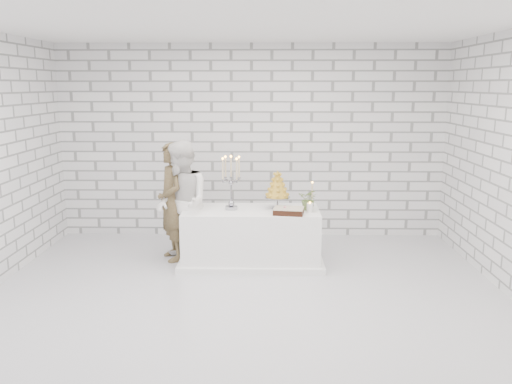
% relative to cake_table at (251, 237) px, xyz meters
% --- Properties ---
extents(ground, '(6.00, 5.00, 0.01)m').
position_rel_cake_table_xyz_m(ground, '(-0.03, -1.11, -0.38)').
color(ground, silver).
rests_on(ground, ground).
extents(ceiling, '(6.00, 5.00, 0.01)m').
position_rel_cake_table_xyz_m(ceiling, '(-0.03, -1.11, 2.62)').
color(ceiling, white).
rests_on(ceiling, ground).
extents(wall_back, '(6.00, 0.01, 3.00)m').
position_rel_cake_table_xyz_m(wall_back, '(-0.03, 1.39, 1.12)').
color(wall_back, white).
rests_on(wall_back, ground).
extents(wall_front, '(6.00, 0.01, 3.00)m').
position_rel_cake_table_xyz_m(wall_front, '(-0.03, -3.61, 1.12)').
color(wall_front, white).
rests_on(wall_front, ground).
extents(cake_table, '(1.80, 0.80, 0.75)m').
position_rel_cake_table_xyz_m(cake_table, '(0.00, 0.00, 0.00)').
color(cake_table, white).
rests_on(cake_table, ground).
extents(groom, '(0.61, 0.70, 1.62)m').
position_rel_cake_table_xyz_m(groom, '(-1.09, 0.16, 0.44)').
color(groom, brown).
rests_on(groom, ground).
extents(bride, '(0.94, 1.01, 1.67)m').
position_rel_cake_table_xyz_m(bride, '(-0.92, -0.02, 0.46)').
color(bride, white).
rests_on(bride, ground).
extents(candelabra, '(0.33, 0.33, 0.73)m').
position_rel_cake_table_xyz_m(candelabra, '(-0.26, -0.00, 0.74)').
color(candelabra, '#93929B').
rests_on(candelabra, cake_table).
extents(croquembouche, '(0.35, 0.35, 0.52)m').
position_rel_cake_table_xyz_m(croquembouche, '(0.35, 0.05, 0.64)').
color(croquembouche, olive).
rests_on(croquembouche, cake_table).
extents(chocolate_cake, '(0.41, 0.32, 0.08)m').
position_rel_cake_table_xyz_m(chocolate_cake, '(0.49, -0.24, 0.42)').
color(chocolate_cake, black).
rests_on(chocolate_cake, cake_table).
extents(pillar_candle, '(0.09, 0.09, 0.12)m').
position_rel_cake_table_xyz_m(pillar_candle, '(0.77, -0.14, 0.44)').
color(pillar_candle, white).
rests_on(pillar_candle, cake_table).
extents(extra_taper, '(0.07, 0.07, 0.32)m').
position_rel_cake_table_xyz_m(extra_taper, '(0.82, 0.21, 0.54)').
color(extra_taper, beige).
rests_on(extra_taper, cake_table).
extents(flowers, '(0.33, 0.31, 0.29)m').
position_rel_cake_table_xyz_m(flowers, '(0.76, -0.01, 0.52)').
color(flowers, '#3D6030').
rests_on(flowers, cake_table).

